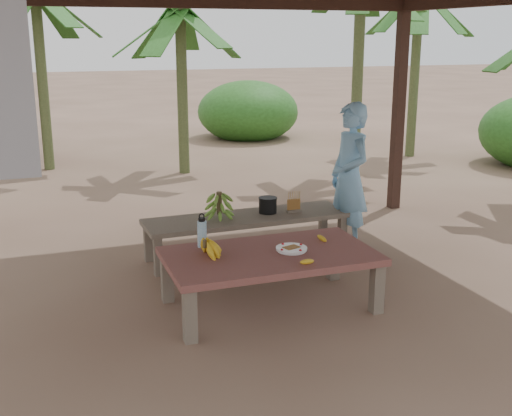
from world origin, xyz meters
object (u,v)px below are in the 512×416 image
object	(u,v)px
bench	(247,221)
ripe_banana_bunch	(205,248)
plate	(291,249)
cooking_pot	(268,205)
work_table	(270,260)
woman	(350,177)
water_flask	(202,233)

from	to	relation	value
bench	ripe_banana_bunch	size ratio (longest dim) A/B	8.31
plate	cooking_pot	distance (m)	1.44
work_table	woman	world-z (taller)	woman
ripe_banana_bunch	plate	size ratio (longest dim) A/B	0.98
plate	woman	xyz separation A→B (m)	(1.20, 1.22, 0.30)
ripe_banana_bunch	woman	bearing A→B (deg)	29.62
water_flask	cooking_pot	world-z (taller)	water_flask
work_table	plate	xyz separation A→B (m)	(0.19, -0.02, 0.08)
plate	water_flask	size ratio (longest dim) A/B	0.89
ripe_banana_bunch	water_flask	world-z (taller)	water_flask
plate	water_flask	world-z (taller)	water_flask
ripe_banana_bunch	woman	world-z (taller)	woman
cooking_pot	woman	bearing A→B (deg)	-11.75
ripe_banana_bunch	work_table	bearing A→B (deg)	-9.67
ripe_banana_bunch	plate	xyz separation A→B (m)	(0.75, -0.11, -0.06)
bench	woman	bearing A→B (deg)	-8.62
ripe_banana_bunch	water_flask	distance (m)	0.27
work_table	woman	distance (m)	1.88
cooking_pot	water_flask	bearing A→B (deg)	-134.65
bench	water_flask	xyz separation A→B (m)	(-0.76, -0.98, 0.23)
work_table	water_flask	xyz separation A→B (m)	(-0.50, 0.36, 0.19)
ripe_banana_bunch	cooking_pot	xyz separation A→B (m)	(1.06, 1.29, -0.05)
water_flask	woman	size ratio (longest dim) A/B	0.19
work_table	water_flask	distance (m)	0.65
ripe_banana_bunch	cooking_pot	world-z (taller)	ripe_banana_bunch
bench	woman	world-z (taller)	woman
woman	plate	bearing A→B (deg)	-46.63
woman	bench	bearing A→B (deg)	-99.14
work_table	plate	world-z (taller)	plate
woman	work_table	bearing A→B (deg)	-51.28
bench	work_table	bearing A→B (deg)	-102.43
water_flask	cooking_pot	size ratio (longest dim) A/B	1.60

